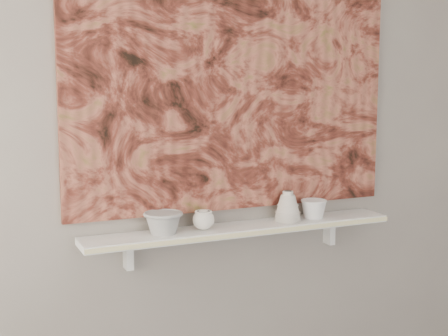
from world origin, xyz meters
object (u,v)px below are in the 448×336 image
bell_vessel (288,206)px  bowl_white (314,209)px  shelf (242,229)px  cup_cream (203,220)px  painting (235,83)px  bowl_grey (163,223)px

bell_vessel → bowl_white: (0.14, 0.00, -0.02)m
shelf → cup_cream: 0.19m
cup_cream → bell_vessel: bearing=0.0°
painting → bell_vessel: painting is taller
bowl_grey → shelf: bearing=0.0°
shelf → bowl_white: bowl_white is taller
shelf → bowl_grey: 0.36m
painting → bowl_grey: bearing=-167.3°
bowl_grey → cup_cream: bowl_grey is taller
bowl_grey → bell_vessel: 0.58m
bowl_grey → cup_cream: 0.18m
shelf → bell_vessel: (0.22, 0.00, 0.08)m
bowl_white → painting: bearing=167.4°
shelf → bowl_white: 0.36m
painting → bowl_grey: size_ratio=9.30×
bowl_grey → bowl_white: bowl_grey is taller
bowl_grey → cup_cream: (0.18, 0.00, -0.00)m
bowl_grey → bowl_white: bearing=0.0°
bowl_grey → painting: bearing=12.7°
bowl_grey → bowl_white: size_ratio=1.36×
shelf → bell_vessel: size_ratio=10.36×
shelf → bell_vessel: bell_vessel is taller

